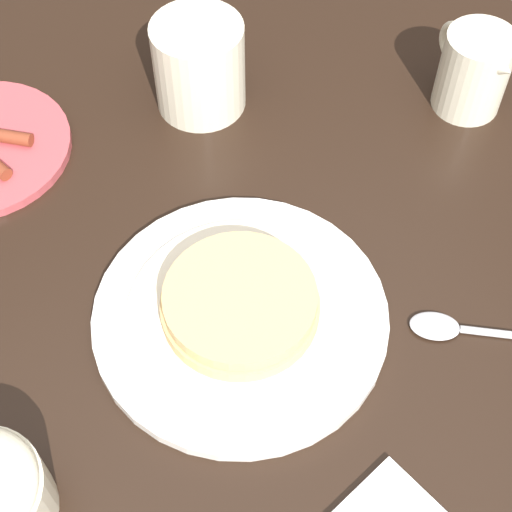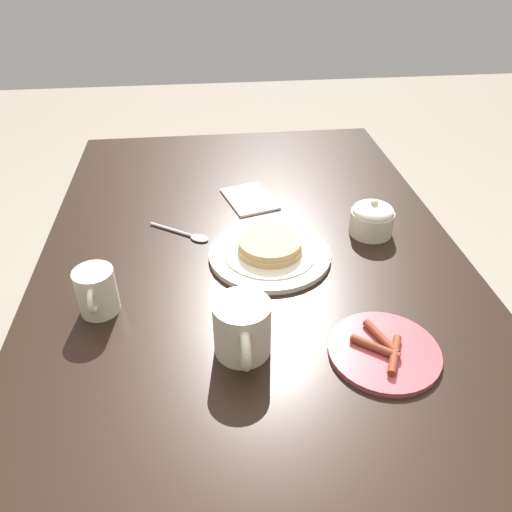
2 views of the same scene
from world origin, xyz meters
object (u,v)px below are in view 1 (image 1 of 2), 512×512
(creamer_pitcher, at_px, (474,70))
(spoon, at_px, (466,330))
(pancake_plate, at_px, (242,315))
(coffee_mug, at_px, (198,63))

(creamer_pitcher, height_order, spoon, creamer_pitcher)
(pancake_plate, bearing_deg, coffee_mug, -16.83)
(spoon, bearing_deg, creamer_pitcher, -35.25)
(pancake_plate, xyz_separation_m, creamer_pitcher, (0.14, -0.34, 0.03))
(pancake_plate, relative_size, spoon, 1.86)
(pancake_plate, relative_size, coffee_mug, 1.99)
(creamer_pitcher, bearing_deg, pancake_plate, 112.45)
(coffee_mug, bearing_deg, pancake_plate, 163.17)
(creamer_pitcher, bearing_deg, coffee_mug, 62.08)
(pancake_plate, distance_m, coffee_mug, 0.29)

